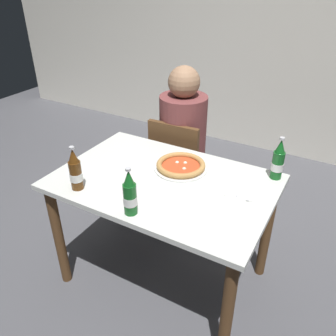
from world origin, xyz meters
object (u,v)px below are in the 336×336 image
object	(u,v)px
chair_behind_table	(179,165)
beer_bottle_right	(75,171)
beer_bottle_left	(130,195)
napkin_with_cutlery	(245,190)
dining_table_main	(164,197)
pizza_margherita_near	(181,166)
beer_bottle_center	(278,161)
diner_seated	(182,150)

from	to	relation	value
chair_behind_table	beer_bottle_right	distance (m)	0.99
beer_bottle_left	beer_bottle_right	size ratio (longest dim) A/B	1.00
beer_bottle_right	napkin_with_cutlery	bearing A→B (deg)	28.17
dining_table_main	beer_bottle_right	xyz separation A→B (m)	(-0.36, -0.30, 0.22)
pizza_margherita_near	beer_bottle_left	distance (m)	0.49
beer_bottle_right	napkin_with_cutlery	xyz separation A→B (m)	(0.78, 0.42, -0.10)
pizza_margherita_near	beer_bottle_right	xyz separation A→B (m)	(-0.38, -0.45, 0.08)
beer_bottle_left	beer_bottle_center	distance (m)	0.84
chair_behind_table	beer_bottle_center	xyz separation A→B (m)	(0.75, -0.28, 0.37)
pizza_margherita_near	beer_bottle_left	world-z (taller)	beer_bottle_left
beer_bottle_right	napkin_with_cutlery	distance (m)	0.89
pizza_margherita_near	diner_seated	bearing A→B (deg)	116.12
dining_table_main	chair_behind_table	world-z (taller)	chair_behind_table
beer_bottle_left	napkin_with_cutlery	xyz separation A→B (m)	(0.41, 0.45, -0.10)
napkin_with_cutlery	diner_seated	bearing A→B (deg)	140.28
dining_table_main	beer_bottle_left	size ratio (longest dim) A/B	4.86
pizza_margherita_near	beer_bottle_center	size ratio (longest dim) A/B	1.25
chair_behind_table	beer_bottle_left	xyz separation A→B (m)	(0.23, -0.94, 0.37)
dining_table_main	beer_bottle_center	world-z (taller)	beer_bottle_center
chair_behind_table	beer_bottle_left	bearing A→B (deg)	102.05
beer_bottle_right	dining_table_main	bearing A→B (deg)	39.89
beer_bottle_left	beer_bottle_center	size ratio (longest dim) A/B	1.00
diner_seated	beer_bottle_right	world-z (taller)	diner_seated
dining_table_main	beer_bottle_left	world-z (taller)	beer_bottle_left
pizza_margherita_near	napkin_with_cutlery	size ratio (longest dim) A/B	1.54
dining_table_main	diner_seated	bearing A→B (deg)	108.52
chair_behind_table	beer_bottle_right	size ratio (longest dim) A/B	3.44
beer_bottle_left	beer_bottle_center	world-z (taller)	same
beer_bottle_left	napkin_with_cutlery	distance (m)	0.62
beer_bottle_right	napkin_with_cutlery	world-z (taller)	beer_bottle_right
beer_bottle_center	napkin_with_cutlery	world-z (taller)	beer_bottle_center
beer_bottle_right	napkin_with_cutlery	size ratio (longest dim) A/B	1.23
dining_table_main	diner_seated	size ratio (longest dim) A/B	0.99
dining_table_main	napkin_with_cutlery	world-z (taller)	napkin_with_cutlery
beer_bottle_center	napkin_with_cutlery	xyz separation A→B (m)	(-0.11, -0.21, -0.10)
dining_table_main	chair_behind_table	xyz separation A→B (m)	(-0.22, 0.61, -0.15)
dining_table_main	napkin_with_cutlery	size ratio (longest dim) A/B	5.97
dining_table_main	beer_bottle_left	xyz separation A→B (m)	(0.01, -0.33, 0.22)
beer_bottle_center	napkin_with_cutlery	bearing A→B (deg)	-117.02
pizza_margherita_near	beer_bottle_center	xyz separation A→B (m)	(0.50, 0.18, 0.08)
diner_seated	pizza_margherita_near	size ratio (longest dim) A/B	3.91
pizza_margherita_near	beer_bottle_right	size ratio (longest dim) A/B	1.25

